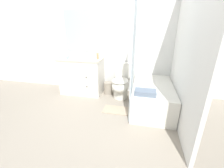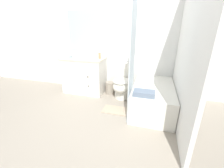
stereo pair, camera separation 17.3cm
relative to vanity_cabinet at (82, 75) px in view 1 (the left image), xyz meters
The scene contains 14 objects.
ground_plane 1.59m from the vanity_cabinet, 59.08° to the right, with size 14.00×14.00×0.00m, color gray.
wall_back 1.16m from the vanity_cabinet, 21.31° to the left, with size 8.00×0.06×2.50m.
wall_right 2.31m from the vanity_cabinet, 13.80° to the right, with size 0.05×2.59×2.50m.
vanity_cabinet is the anchor object (origin of this frame).
sink_faucet 0.50m from the vanity_cabinet, 90.00° to the left, with size 0.14×0.12×0.12m.
toilet 0.99m from the vanity_cabinet, ahead, with size 0.39×0.67×0.78m.
bathtub 1.74m from the vanity_cabinet, 13.62° to the right, with size 0.78×1.37×0.49m.
shower_curtain 1.60m from the vanity_cabinet, 31.15° to the right, with size 0.02×0.53×2.03m.
wastebasket 0.71m from the vanity_cabinet, ahead, with size 0.21×0.21×0.30m.
tissue_box 0.49m from the vanity_cabinet, 73.49° to the left, with size 0.13×0.13×0.10m.
soap_dispenser 0.66m from the vanity_cabinet, ahead, with size 0.05×0.05×0.17m.
hand_towel_folded 0.60m from the vanity_cabinet, 157.74° to the right, with size 0.22×0.13×0.06m.
bath_towel_folded 1.76m from the vanity_cabinet, 29.91° to the right, with size 0.36×0.21×0.08m.
bath_mat 1.29m from the vanity_cabinet, 35.14° to the right, with size 0.53×0.31×0.02m.
Camera 1 is at (0.68, -1.95, 1.61)m, focal length 24.00 mm.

